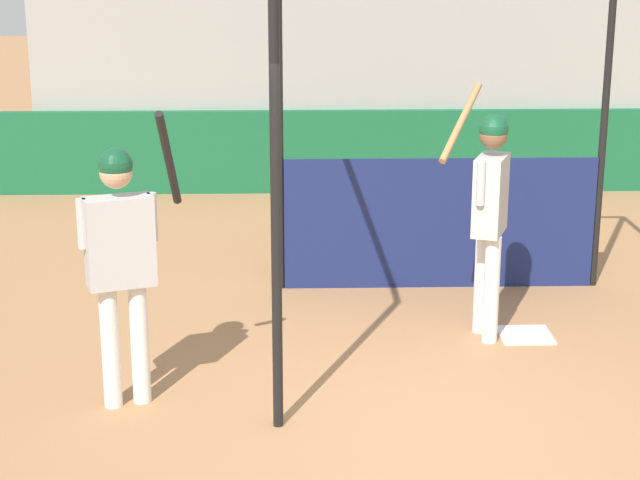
% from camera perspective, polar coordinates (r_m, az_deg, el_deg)
% --- Properties ---
extents(ground_plane, '(60.00, 60.00, 0.00)m').
position_cam_1_polar(ground_plane, '(7.50, 6.51, -10.07)').
color(ground_plane, '#A8754C').
extents(outfield_wall, '(24.00, 0.12, 1.09)m').
position_cam_1_polar(outfield_wall, '(14.06, 2.60, 4.74)').
color(outfield_wall, '#196038').
rests_on(outfield_wall, ground).
extents(bleacher_section, '(8.70, 3.20, 2.77)m').
position_cam_1_polar(bleacher_section, '(15.57, 2.19, 8.95)').
color(bleacher_section, '#9E9E99').
rests_on(bleacher_section, ground).
extents(batting_cage, '(3.10, 3.08, 2.97)m').
position_cam_1_polar(batting_cage, '(9.51, 6.99, 3.65)').
color(batting_cage, black).
rests_on(batting_cage, ground).
extents(home_plate, '(0.44, 0.44, 0.02)m').
position_cam_1_polar(home_plate, '(9.27, 10.89, -4.99)').
color(home_plate, white).
rests_on(home_plate, ground).
extents(player_batter, '(0.62, 0.98, 2.06)m').
position_cam_1_polar(player_batter, '(8.87, 9.02, 2.00)').
color(player_batter, white).
rests_on(player_batter, ground).
extents(player_waiting, '(0.70, 0.58, 2.16)m').
position_cam_1_polar(player_waiting, '(7.58, -10.55, -0.55)').
color(player_waiting, white).
rests_on(player_waiting, ground).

